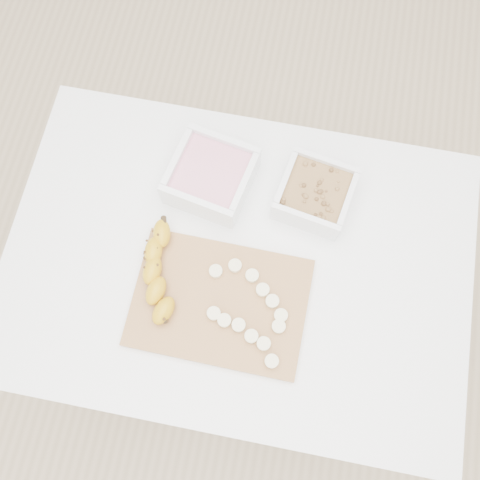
% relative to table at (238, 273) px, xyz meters
% --- Properties ---
extents(ground, '(3.50, 3.50, 0.00)m').
position_rel_table_xyz_m(ground, '(0.00, 0.00, -0.65)').
color(ground, '#C6AD89').
rests_on(ground, ground).
extents(table, '(1.00, 0.70, 0.75)m').
position_rel_table_xyz_m(table, '(0.00, 0.00, 0.00)').
color(table, white).
rests_on(table, ground).
extents(bowl_yogurt, '(0.20, 0.20, 0.08)m').
position_rel_table_xyz_m(bowl_yogurt, '(-0.09, 0.17, 0.14)').
color(bowl_yogurt, white).
rests_on(bowl_yogurt, table).
extents(bowl_granola, '(0.17, 0.17, 0.07)m').
position_rel_table_xyz_m(bowl_granola, '(0.14, 0.17, 0.13)').
color(bowl_granola, white).
rests_on(bowl_granola, table).
extents(cutting_board, '(0.36, 0.26, 0.01)m').
position_rel_table_xyz_m(cutting_board, '(-0.02, -0.10, 0.10)').
color(cutting_board, '#A67242').
rests_on(cutting_board, table).
extents(banana, '(0.07, 0.22, 0.04)m').
position_rel_table_xyz_m(banana, '(-0.15, -0.07, 0.13)').
color(banana, gold).
rests_on(banana, cutting_board).
extents(banana_slices, '(0.18, 0.21, 0.02)m').
position_rel_table_xyz_m(banana_slices, '(0.05, -0.10, 0.12)').
color(banana_slices, '#FDF1BB').
rests_on(banana_slices, cutting_board).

